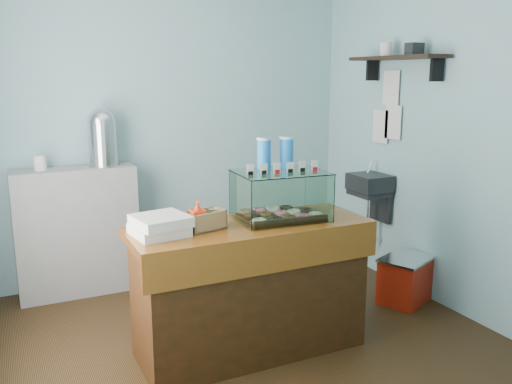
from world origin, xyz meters
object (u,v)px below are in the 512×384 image
red_cooler (405,279)px  display_case (279,193)px  coffee_urn (102,136)px  counter (251,288)px

red_cooler → display_case: bearing=161.6°
display_case → coffee_urn: 1.77m
display_case → red_cooler: size_ratio=1.17×
counter → coffee_urn: bearing=112.2°
counter → display_case: 0.67m
display_case → red_cooler: (1.26, 0.11, -0.88)m
display_case → coffee_urn: coffee_urn is taller
coffee_urn → red_cooler: size_ratio=0.91×
counter → coffee_urn: (-0.64, 1.58, 0.90)m
coffee_urn → red_cooler: coffee_urn is taller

